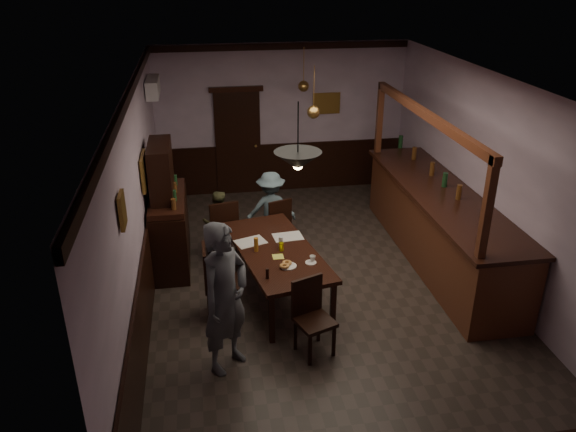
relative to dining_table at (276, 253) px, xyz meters
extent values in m
cube|color=#2D2621|center=(0.70, 0.06, -0.69)|extent=(5.00, 8.00, 0.01)
cube|color=white|center=(0.70, 0.06, 2.31)|extent=(5.00, 8.00, 0.01)
cube|color=#A792AA|center=(0.70, 4.06, 0.81)|extent=(5.00, 0.01, 3.00)
cube|color=#A792AA|center=(0.70, -3.94, 0.81)|extent=(5.00, 0.01, 3.00)
cube|color=#A792AA|center=(-1.80, 0.06, 0.81)|extent=(0.01, 8.00, 3.00)
cube|color=#A792AA|center=(3.20, 0.06, 0.81)|extent=(0.01, 8.00, 3.00)
cube|color=black|center=(0.00, 0.00, 0.03)|extent=(1.41, 2.35, 0.06)
cube|color=black|center=(-0.21, -1.08, -0.34)|extent=(0.07, 0.07, 0.69)
cube|color=black|center=(0.61, -0.92, -0.34)|extent=(0.07, 0.07, 0.69)
cube|color=black|center=(-0.61, 0.92, -0.34)|extent=(0.07, 0.07, 0.69)
cube|color=black|center=(0.21, 1.08, -0.34)|extent=(0.07, 0.07, 0.69)
cube|color=black|center=(-0.70, 1.24, -0.20)|extent=(0.54, 0.54, 0.05)
cube|color=black|center=(-0.66, 1.04, 0.09)|extent=(0.45, 0.14, 0.54)
cube|color=black|center=(-0.56, 1.46, -0.45)|extent=(0.04, 0.04, 0.47)
cube|color=black|center=(-0.92, 1.38, -0.45)|extent=(0.04, 0.04, 0.47)
cube|color=black|center=(-0.49, 1.10, -0.45)|extent=(0.04, 0.04, 0.47)
cube|color=black|center=(-0.85, 1.02, -0.45)|extent=(0.04, 0.04, 0.47)
cube|color=black|center=(0.18, 1.41, -0.25)|extent=(0.53, 0.53, 0.05)
cube|color=black|center=(0.24, 1.24, 0.02)|extent=(0.40, 0.18, 0.49)
cube|color=black|center=(0.28, 1.62, -0.48)|extent=(0.04, 0.04, 0.42)
cube|color=black|center=(-0.03, 1.51, -0.48)|extent=(0.04, 0.04, 0.42)
cube|color=black|center=(0.39, 1.31, -0.48)|extent=(0.04, 0.04, 0.42)
cube|color=black|center=(0.08, 1.20, -0.48)|extent=(0.04, 0.04, 0.42)
cube|color=black|center=(0.27, -1.37, -0.23)|extent=(0.54, 0.54, 0.05)
cube|color=black|center=(0.21, -1.19, 0.04)|extent=(0.41, 0.19, 0.50)
cube|color=black|center=(0.17, -1.59, -0.47)|extent=(0.04, 0.04, 0.43)
cube|color=black|center=(0.49, -1.47, -0.47)|extent=(0.04, 0.04, 0.43)
cube|color=black|center=(0.05, -1.27, -0.47)|extent=(0.04, 0.04, 0.43)
cube|color=black|center=(0.37, -1.15, -0.47)|extent=(0.04, 0.04, 0.43)
cube|color=black|center=(-0.79, -0.36, -0.21)|extent=(0.45, 0.45, 0.05)
cube|color=black|center=(-1.00, -0.37, 0.08)|extent=(0.05, 0.45, 0.53)
cube|color=black|center=(-0.61, -0.54, -0.46)|extent=(0.04, 0.04, 0.46)
cube|color=black|center=(-0.62, -0.18, -0.46)|extent=(0.04, 0.04, 0.46)
cube|color=black|center=(-0.97, -0.55, -0.46)|extent=(0.04, 0.04, 0.46)
cube|color=black|center=(-0.98, -0.18, -0.46)|extent=(0.04, 0.04, 0.46)
imported|color=#545860|center=(-0.79, -1.43, 0.25)|extent=(0.80, 0.80, 1.87)
imported|color=brown|center=(-0.74, 1.43, -0.14)|extent=(0.55, 0.44, 1.08)
imported|color=slate|center=(0.14, 1.61, -0.04)|extent=(0.84, 0.48, 1.29)
cube|color=silver|center=(-0.33, 0.26, 0.07)|extent=(0.50, 0.42, 0.01)
cube|color=silver|center=(0.22, 0.34, 0.07)|extent=(0.45, 0.34, 0.01)
cube|color=#D4DA50|center=(-0.01, -0.23, 0.07)|extent=(0.18, 0.18, 0.00)
cylinder|color=white|center=(0.40, -0.47, 0.07)|extent=(0.15, 0.15, 0.01)
imported|color=white|center=(0.43, -0.43, 0.11)|extent=(0.09, 0.09, 0.07)
cylinder|color=white|center=(0.09, -0.52, 0.07)|extent=(0.22, 0.22, 0.01)
torus|color=#C68C47|center=(0.03, -0.55, 0.10)|extent=(0.13, 0.13, 0.04)
torus|color=#C68C47|center=(0.08, -0.48, 0.10)|extent=(0.13, 0.13, 0.04)
cylinder|color=yellow|center=(0.06, -0.06, 0.12)|extent=(0.07, 0.07, 0.12)
cylinder|color=#BF721E|center=(-0.28, -0.02, 0.16)|extent=(0.06, 0.06, 0.20)
cylinder|color=silver|center=(0.08, 0.06, 0.14)|extent=(0.06, 0.06, 0.15)
cylinder|color=black|center=(-0.22, -0.77, 0.13)|extent=(0.04, 0.04, 0.14)
cube|color=black|center=(-1.50, 1.18, -0.15)|extent=(0.54, 1.51, 1.08)
cube|color=black|center=(-1.50, 1.18, 0.44)|extent=(0.52, 1.45, 0.09)
cube|color=black|center=(-1.55, 1.18, 0.87)|extent=(0.32, 0.97, 0.86)
cube|color=#4E2314|center=(2.70, 0.64, -0.12)|extent=(0.92, 4.29, 1.12)
cube|color=black|center=(2.68, 0.64, 0.46)|extent=(1.02, 4.39, 0.06)
cube|color=#4E2314|center=(2.29, 0.64, 1.71)|extent=(0.10, 4.18, 0.12)
cube|color=#4E2314|center=(2.29, -1.40, 1.10)|extent=(0.10, 0.10, 1.33)
cube|color=#4E2314|center=(2.29, 2.69, 1.10)|extent=(0.10, 0.10, 1.33)
cube|color=black|center=(-0.20, 4.01, 0.36)|extent=(0.90, 0.06, 2.10)
cube|color=white|center=(-1.68, 2.96, 1.76)|extent=(0.20, 0.85, 0.30)
cube|color=olive|center=(-1.76, -1.54, 1.46)|extent=(0.04, 0.28, 0.36)
cube|color=olive|center=(-1.76, 0.86, 1.01)|extent=(0.04, 0.62, 0.48)
cube|color=olive|center=(1.60, 4.02, 1.11)|extent=(0.55, 0.04, 0.42)
cylinder|color=black|center=(0.16, -0.78, 1.97)|extent=(0.02, 0.02, 0.69)
cone|color=black|center=(0.16, -0.78, 1.62)|extent=(0.56, 0.56, 0.22)
sphere|color=#FFD88C|center=(0.16, -0.78, 1.57)|extent=(0.12, 0.12, 0.12)
cylinder|color=#BF8C3F|center=(0.80, 1.43, 1.96)|extent=(0.02, 0.02, 0.70)
cone|color=#BF8C3F|center=(0.80, 1.43, 1.61)|extent=(0.20, 0.20, 0.22)
sphere|color=#FFD88C|center=(0.80, 1.43, 1.56)|extent=(0.12, 0.12, 0.12)
cylinder|color=#BF8C3F|center=(1.00, 3.33, 1.96)|extent=(0.02, 0.02, 0.70)
cone|color=#BF8C3F|center=(1.00, 3.33, 1.61)|extent=(0.20, 0.20, 0.22)
sphere|color=#FFD88C|center=(1.00, 3.33, 1.56)|extent=(0.12, 0.12, 0.12)
camera|label=1|loc=(-0.94, -6.86, 3.76)|focal=35.00mm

